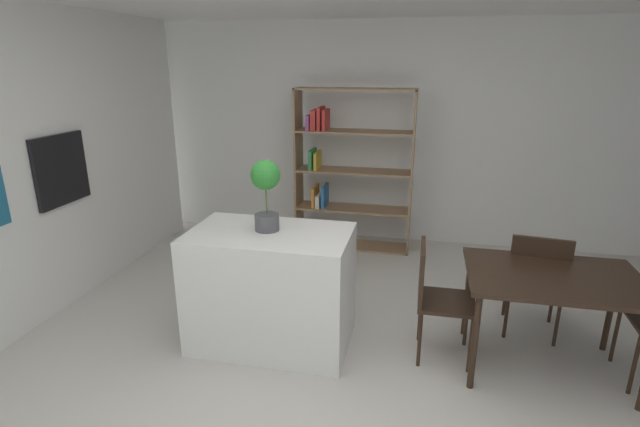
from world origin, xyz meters
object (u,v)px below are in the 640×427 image
kitchen_island (271,288)px  open_bookshelf (346,167)px  dining_table (553,285)px  dining_chair_far (536,276)px  potted_plant_on_island (266,189)px  built_in_oven (61,169)px  dining_chair_island_side (434,291)px

kitchen_island → open_bookshelf: bearing=84.4°
open_bookshelf → kitchen_island: bearing=-95.6°
dining_table → dining_chair_far: 0.45m
potted_plant_on_island → open_bookshelf: (0.24, 2.13, -0.27)m
open_bookshelf → dining_table: (1.81, -2.08, -0.31)m
kitchen_island → dining_table: kitchen_island is taller
dining_table → dining_chair_far: dining_chair_far is taller
open_bookshelf → dining_table: size_ratio=1.60×
built_in_oven → kitchen_island: (1.99, -0.30, -0.78)m
kitchen_island → dining_chair_island_side: (1.23, 0.09, 0.06)m
built_in_oven → potted_plant_on_island: (1.96, -0.26, 0.00)m
kitchen_island → dining_table: 2.03m
dining_chair_far → open_bookshelf: bearing=-35.6°
built_in_oven → dining_chair_island_side: (3.21, -0.21, -0.71)m
open_bookshelf → dining_chair_island_side: (1.01, -2.09, -0.44)m
kitchen_island → dining_chair_far: kitchen_island is taller
kitchen_island → dining_table: bearing=2.5°
open_bookshelf → dining_chair_island_side: size_ratio=2.11×
dining_table → kitchen_island: bearing=-177.5°
dining_chair_far → dining_chair_island_side: bearing=36.0°
dining_chair_island_side → dining_chair_far: (0.78, 0.43, 0.00)m
open_bookshelf → built_in_oven: bearing=-139.5°
dining_chair_far → built_in_oven: bearing=10.2°
dining_table → built_in_oven: bearing=177.0°
potted_plant_on_island → dining_table: 2.13m
potted_plant_on_island → dining_chair_island_side: size_ratio=0.61×
dining_table → dining_chair_far: bearing=91.6°
open_bookshelf → dining_table: open_bookshelf is taller
dining_chair_far → potted_plant_on_island: bearing=20.3°
built_in_oven → open_bookshelf: bearing=40.5°
built_in_oven → open_bookshelf: open_bookshelf is taller
dining_chair_island_side → potted_plant_on_island: bearing=91.5°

